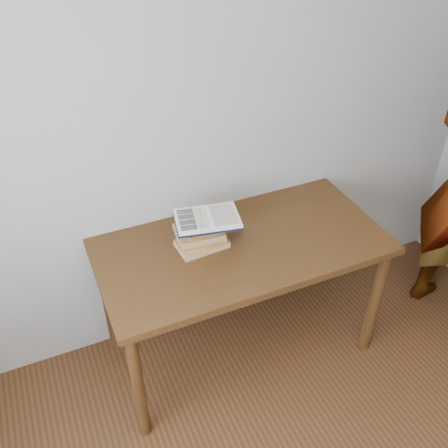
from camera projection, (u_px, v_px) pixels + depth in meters
name	position (u px, v px, depth m)	size (l,w,h in m)	color
desk	(242.00, 257.00, 2.65)	(1.51, 0.75, 0.81)	#4B2F12
book_stack	(201.00, 233.00, 2.54)	(0.26, 0.21, 0.15)	tan
open_book	(207.00, 219.00, 2.49)	(0.36, 0.28, 0.03)	black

